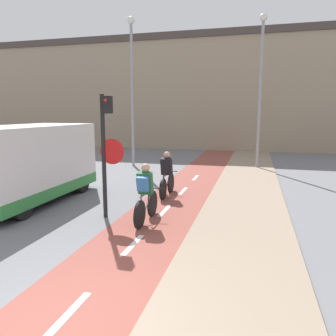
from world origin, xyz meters
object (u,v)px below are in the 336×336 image
(street_lamp_far, at_px, (132,78))
(cyclist_near, at_px, (146,195))
(traffic_light_pole, at_px, (106,143))
(van, at_px, (28,165))
(street_lamp_sidewalk, at_px, (261,77))
(cyclist_far, at_px, (167,177))

(street_lamp_far, bearing_deg, cyclist_near, -67.15)
(traffic_light_pole, distance_m, van, 3.26)
(traffic_light_pole, bearing_deg, street_lamp_sidewalk, 67.33)
(street_lamp_far, relative_size, van, 1.56)
(cyclist_near, distance_m, cyclist_far, 2.74)
(street_lamp_far, height_order, street_lamp_sidewalk, street_lamp_far)
(street_lamp_sidewalk, distance_m, van, 11.44)
(traffic_light_pole, bearing_deg, cyclist_far, 70.28)
(cyclist_near, height_order, cyclist_far, cyclist_near)
(street_lamp_far, bearing_deg, traffic_light_pole, -73.53)
(street_lamp_far, height_order, cyclist_far, street_lamp_far)
(van, bearing_deg, cyclist_near, -12.61)
(traffic_light_pole, height_order, cyclist_near, traffic_light_pole)
(cyclist_far, distance_m, van, 4.40)
(street_lamp_far, distance_m, street_lamp_sidewalk, 6.42)
(street_lamp_sidewalk, bearing_deg, cyclist_far, -113.79)
(traffic_light_pole, distance_m, cyclist_far, 3.07)
(traffic_light_pole, xyz_separation_m, van, (-3.05, 0.80, -0.83))
(cyclist_near, bearing_deg, traffic_light_pole, 173.04)
(traffic_light_pole, xyz_separation_m, cyclist_far, (0.93, 2.60, -1.34))
(traffic_light_pole, distance_m, street_lamp_far, 9.10)
(street_lamp_sidewalk, xyz_separation_m, cyclist_near, (-2.77, -9.42, -3.77))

